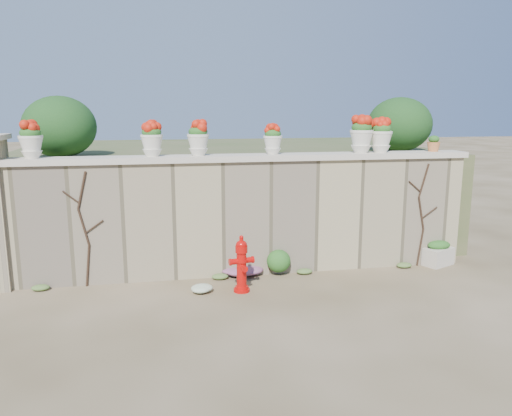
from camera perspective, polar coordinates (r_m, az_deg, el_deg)
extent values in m
plane|color=#4E4027|center=(7.34, 1.22, -11.75)|extent=(80.00, 80.00, 0.00)
cube|color=#9B8C67|center=(8.73, -1.19, -1.10)|extent=(8.00, 0.40, 2.00)
cube|color=beige|center=(8.56, -1.22, 5.78)|extent=(8.10, 0.52, 0.10)
cube|color=#384C23|center=(11.84, -3.75, 2.18)|extent=(9.00, 6.00, 2.00)
ellipsoid|color=#143814|center=(9.78, -21.53, 8.63)|extent=(1.30, 1.30, 1.10)
ellipsoid|color=#143814|center=(10.75, 16.07, 9.15)|extent=(1.30, 1.30, 1.10)
cylinder|color=black|center=(8.66, -18.65, -6.26)|extent=(0.12, 0.04, 0.70)
cylinder|color=black|center=(8.50, -19.10, -2.08)|extent=(0.17, 0.04, 0.61)
cylinder|color=black|center=(8.38, -19.29, 1.92)|extent=(0.18, 0.04, 0.61)
cylinder|color=black|center=(8.47, -17.99, -2.04)|extent=(0.30, 0.02, 0.22)
cylinder|color=black|center=(8.43, -20.43, 1.20)|extent=(0.25, 0.02, 0.21)
cylinder|color=black|center=(9.75, 18.25, -4.29)|extent=(0.12, 0.04, 0.70)
cylinder|color=black|center=(9.59, 18.36, -0.55)|extent=(0.17, 0.04, 0.61)
cylinder|color=black|center=(9.49, 18.64, 3.00)|extent=(0.18, 0.04, 0.61)
cylinder|color=black|center=(9.67, 19.21, -0.51)|extent=(0.30, 0.02, 0.22)
cylinder|color=black|center=(9.42, 17.67, 2.38)|extent=(0.25, 0.02, 0.21)
cylinder|color=#BC0907|center=(8.09, -1.65, -9.33)|extent=(0.26, 0.26, 0.05)
cylinder|color=#BC0907|center=(7.98, -1.66, -7.01)|extent=(0.16, 0.16, 0.57)
cylinder|color=#BC0907|center=(7.94, -1.67, -6.06)|extent=(0.19, 0.19, 0.04)
cylinder|color=#BC0907|center=(7.88, -1.68, -4.71)|extent=(0.19, 0.19, 0.11)
ellipsoid|color=#BC0907|center=(7.85, -1.68, -4.06)|extent=(0.18, 0.18, 0.13)
cylinder|color=#BC0907|center=(7.84, -1.69, -3.54)|extent=(0.06, 0.06, 0.09)
cylinder|color=#BC0907|center=(7.90, -2.56, -6.15)|extent=(0.14, 0.11, 0.09)
cylinder|color=#BC0907|center=(7.98, -0.79, -5.96)|extent=(0.14, 0.11, 0.09)
cylinder|color=#BC0907|center=(7.87, -1.42, -6.90)|extent=(0.10, 0.11, 0.08)
cube|color=beige|center=(9.95, 20.09, -5.22)|extent=(0.65, 0.53, 0.33)
ellipsoid|color=#1E5119|center=(9.89, 20.18, -3.99)|extent=(0.50, 0.42, 0.17)
ellipsoid|color=#1E5119|center=(8.78, 2.79, -5.80)|extent=(0.62, 0.56, 0.59)
ellipsoid|color=#B4249F|center=(8.70, -1.33, -7.20)|extent=(0.84, 0.56, 0.23)
ellipsoid|color=white|center=(8.03, -5.71, -9.11)|extent=(0.46, 0.37, 0.17)
ellipsoid|color=#1E5119|center=(8.66, -24.41, 7.82)|extent=(0.32, 0.32, 0.19)
ellipsoid|color=red|center=(8.65, -24.45, 8.35)|extent=(0.28, 0.28, 0.20)
ellipsoid|color=#1E5119|center=(8.42, -11.86, 8.49)|extent=(0.32, 0.32, 0.19)
ellipsoid|color=red|center=(8.41, -11.88, 9.03)|extent=(0.28, 0.28, 0.20)
ellipsoid|color=#1E5119|center=(8.44, -6.64, 8.67)|extent=(0.32, 0.32, 0.19)
ellipsoid|color=red|center=(8.43, -6.66, 9.20)|extent=(0.28, 0.28, 0.20)
ellipsoid|color=#1E5119|center=(8.63, 1.94, 8.50)|extent=(0.28, 0.28, 0.17)
ellipsoid|color=red|center=(8.62, 1.94, 8.96)|extent=(0.25, 0.25, 0.18)
ellipsoid|color=#1E5119|center=(9.11, 11.99, 9.01)|extent=(0.36, 0.36, 0.21)
ellipsoid|color=red|center=(9.11, 12.01, 9.57)|extent=(0.31, 0.31, 0.22)
ellipsoid|color=#1E5119|center=(9.26, 14.16, 8.78)|extent=(0.34, 0.34, 0.20)
ellipsoid|color=red|center=(9.26, 14.18, 9.30)|extent=(0.30, 0.30, 0.21)
ellipsoid|color=#1E5119|center=(9.75, 19.66, 7.36)|extent=(0.19, 0.19, 0.13)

